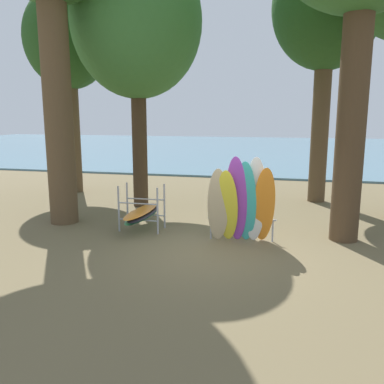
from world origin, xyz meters
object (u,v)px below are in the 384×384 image
object	(u,v)px
tree_far_left_back	(327,10)
tree_far_right_back	(137,23)
tree_deep_back	(68,42)
leaning_board_pile	(241,203)
board_storage_rack	(142,213)

from	to	relation	value
tree_far_left_back	tree_far_right_back	size ratio (longest dim) A/B	1.05
tree_deep_back	leaning_board_pile	distance (m)	10.30
tree_far_left_back	board_storage_rack	distance (m)	9.31
board_storage_rack	tree_far_right_back	bearing A→B (deg)	111.39
tree_far_left_back	leaning_board_pile	bearing A→B (deg)	-110.61
tree_far_left_back	board_storage_rack	xyz separation A→B (m)	(-4.87, -5.04, -6.12)
leaning_board_pile	board_storage_rack	world-z (taller)	leaning_board_pile
tree_far_left_back	board_storage_rack	size ratio (longest dim) A/B	4.19
tree_far_left_back	tree_deep_back	xyz separation A→B (m)	(-9.52, -0.36, -0.72)
tree_far_right_back	board_storage_rack	size ratio (longest dim) A/B	4.00
tree_deep_back	board_storage_rack	world-z (taller)	tree_deep_back
tree_far_right_back	tree_deep_back	xyz separation A→B (m)	(-3.56, 1.88, -0.12)
board_storage_rack	leaning_board_pile	bearing A→B (deg)	-11.12
tree_far_left_back	tree_deep_back	bearing A→B (deg)	-177.85
tree_deep_back	tree_far_left_back	bearing A→B (deg)	2.15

